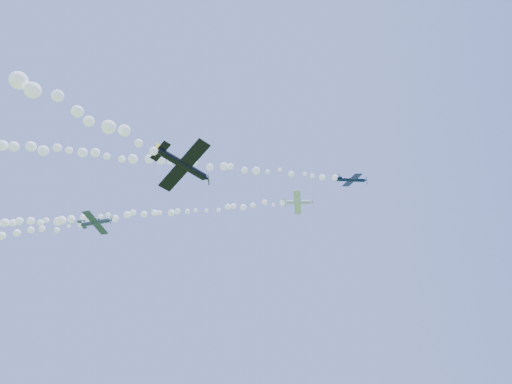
% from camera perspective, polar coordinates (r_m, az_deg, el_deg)
% --- Properties ---
extents(plane_white, '(6.86, 7.10, 2.49)m').
position_cam_1_polar(plane_white, '(91.73, 5.52, -1.36)').
color(plane_white, silver).
extents(smoke_trail_white, '(79.97, 12.02, 2.91)m').
position_cam_1_polar(smoke_trail_white, '(101.06, -19.20, -3.06)').
color(smoke_trail_white, white).
extents(plane_navy, '(6.37, 6.51, 2.24)m').
position_cam_1_polar(plane_navy, '(84.53, 12.63, 1.61)').
color(plane_navy, '#0D193D').
extents(smoke_trail_navy, '(63.53, 28.89, 2.60)m').
position_cam_1_polar(smoke_trail_navy, '(79.59, -12.72, 4.09)').
color(smoke_trail_navy, white).
extents(plane_grey, '(6.73, 6.94, 1.82)m').
position_cam_1_polar(plane_grey, '(83.43, -20.60, -3.83)').
color(plane_grey, '#323C4A').
extents(plane_black, '(7.83, 7.50, 3.18)m').
position_cam_1_polar(plane_black, '(53.19, -9.63, 3.57)').
color(plane_black, black).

